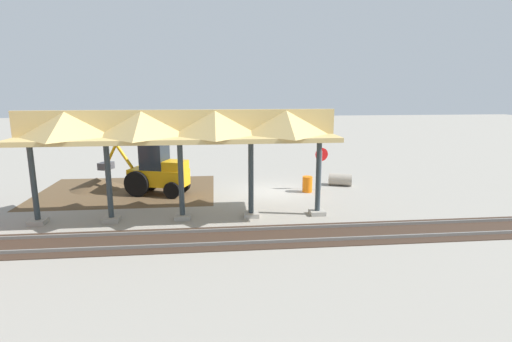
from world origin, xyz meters
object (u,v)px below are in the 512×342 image
Objects in this scene: stop_sign at (321,160)px; backhoe at (156,172)px; traffic_barrel at (307,184)px; concrete_pipe at (340,179)px.

backhoe is at bearing -0.18° from stop_sign.
backhoe reaches higher than traffic_barrel.
backhoe is 8.50m from traffic_barrel.
traffic_barrel is (-8.45, 0.47, -0.82)m from backhoe.
concrete_pipe is (-10.79, -0.85, -0.90)m from backhoe.
concrete_pipe is 2.68m from traffic_barrel.
backhoe reaches higher than stop_sign.
concrete_pipe is at bearing -148.72° from stop_sign.
concrete_pipe is 1.70× the size of traffic_barrel.
stop_sign is at bearing 179.82° from backhoe.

